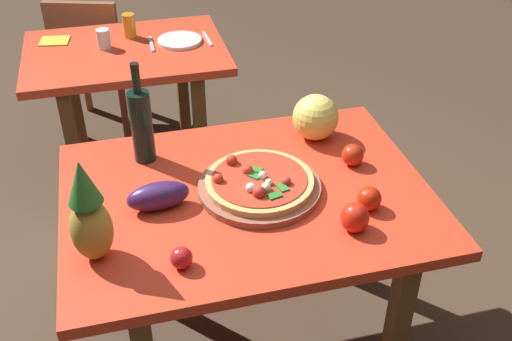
# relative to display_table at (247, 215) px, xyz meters

# --- Properties ---
(display_table) EXTENTS (1.20, 0.90, 0.76)m
(display_table) POSITION_rel_display_table_xyz_m (0.00, 0.00, 0.00)
(display_table) COLOR brown
(display_table) RESTS_ON ground_plane
(background_table) EXTENTS (0.97, 0.70, 0.76)m
(background_table) POSITION_rel_display_table_xyz_m (-0.30, 1.28, -0.03)
(background_table) COLOR brown
(background_table) RESTS_ON ground_plane
(dining_chair) EXTENTS (0.50, 0.50, 0.85)m
(dining_chair) POSITION_rel_display_table_xyz_m (-0.47, 1.86, -0.19)
(dining_chair) COLOR #92543F
(dining_chair) RESTS_ON ground_plane
(pizza_board) EXTENTS (0.41, 0.41, 0.02)m
(pizza_board) POSITION_rel_display_table_xyz_m (0.04, -0.00, 0.11)
(pizza_board) COLOR #92543F
(pizza_board) RESTS_ON display_table
(pizza) EXTENTS (0.36, 0.36, 0.06)m
(pizza) POSITION_rel_display_table_xyz_m (0.04, -0.01, 0.13)
(pizza) COLOR #DEAB63
(pizza) RESTS_ON pizza_board
(wine_bottle) EXTENTS (0.08, 0.08, 0.37)m
(wine_bottle) POSITION_rel_display_table_xyz_m (-0.30, 0.28, 0.24)
(wine_bottle) COLOR black
(wine_bottle) RESTS_ON display_table
(pineapple_left) EXTENTS (0.12, 0.12, 0.33)m
(pineapple_left) POSITION_rel_display_table_xyz_m (-0.49, -0.19, 0.24)
(pineapple_left) COLOR #AC9336
(pineapple_left) RESTS_ON display_table
(melon) EXTENTS (0.17, 0.17, 0.17)m
(melon) POSITION_rel_display_table_xyz_m (0.33, 0.27, 0.18)
(melon) COLOR #ECDB63
(melon) RESTS_ON display_table
(bell_pepper) EXTENTS (0.09, 0.09, 0.10)m
(bell_pepper) POSITION_rel_display_table_xyz_m (0.27, -0.26, 0.14)
(bell_pepper) COLOR red
(bell_pepper) RESTS_ON display_table
(eggplant) EXTENTS (0.21, 0.11, 0.09)m
(eggplant) POSITION_rel_display_table_xyz_m (-0.29, -0.01, 0.14)
(eggplant) COLOR #3E1E56
(eggplant) RESTS_ON display_table
(tomato_beside_pepper) EXTENTS (0.06, 0.06, 0.06)m
(tomato_beside_pepper) POSITION_rel_display_table_xyz_m (-0.26, -0.29, 0.13)
(tomato_beside_pepper) COLOR red
(tomato_beside_pepper) RESTS_ON display_table
(tomato_at_corner) EXTENTS (0.08, 0.08, 0.08)m
(tomato_at_corner) POSITION_rel_display_table_xyz_m (0.35, -0.18, 0.13)
(tomato_at_corner) COLOR red
(tomato_at_corner) RESTS_ON display_table
(tomato_near_board) EXTENTS (0.08, 0.08, 0.08)m
(tomato_near_board) POSITION_rel_display_table_xyz_m (0.40, 0.07, 0.13)
(tomato_near_board) COLOR red
(tomato_near_board) RESTS_ON display_table
(drinking_glass_juice) EXTENTS (0.06, 0.06, 0.12)m
(drinking_glass_juice) POSITION_rel_display_table_xyz_m (-0.26, 1.42, 0.15)
(drinking_glass_juice) COLOR orange
(drinking_glass_juice) RESTS_ON background_table
(drinking_glass_water) EXTENTS (0.07, 0.07, 0.09)m
(drinking_glass_water) POSITION_rel_display_table_xyz_m (-0.40, 1.31, 0.14)
(drinking_glass_water) COLOR silver
(drinking_glass_water) RESTS_ON background_table
(dinner_plate) EXTENTS (0.22, 0.22, 0.02)m
(dinner_plate) POSITION_rel_display_table_xyz_m (-0.03, 1.29, 0.10)
(dinner_plate) COLOR white
(dinner_plate) RESTS_ON background_table
(fork_utensil) EXTENTS (0.02, 0.18, 0.01)m
(fork_utensil) POSITION_rel_display_table_xyz_m (-0.17, 1.29, 0.10)
(fork_utensil) COLOR silver
(fork_utensil) RESTS_ON background_table
(knife_utensil) EXTENTS (0.02, 0.18, 0.01)m
(knife_utensil) POSITION_rel_display_table_xyz_m (0.11, 1.29, 0.10)
(knife_utensil) COLOR silver
(knife_utensil) RESTS_ON background_table
(napkin_folded) EXTENTS (0.16, 0.14, 0.01)m
(napkin_folded) POSITION_rel_display_table_xyz_m (-0.63, 1.46, 0.10)
(napkin_folded) COLOR yellow
(napkin_folded) RESTS_ON background_table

